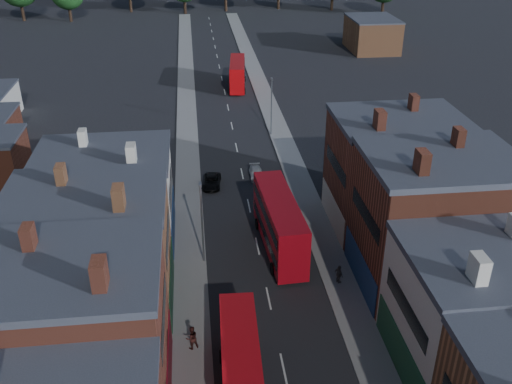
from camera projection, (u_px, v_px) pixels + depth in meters
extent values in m
cube|color=gray|center=(188.00, 169.00, 69.91)|extent=(3.00, 200.00, 0.12)
cube|color=gray|center=(292.00, 164.00, 71.22)|extent=(3.00, 200.00, 0.12)
cylinder|color=slate|center=(202.00, 224.00, 50.63)|extent=(0.16, 0.16, 8.00)
cube|color=slate|center=(200.00, 184.00, 48.76)|extent=(0.25, 0.70, 0.25)
cylinder|color=slate|center=(271.00, 108.00, 78.03)|extent=(0.16, 0.16, 8.00)
cube|color=slate|center=(272.00, 79.00, 76.17)|extent=(0.25, 0.70, 0.25)
cube|color=red|center=(241.00, 371.00, 37.19)|extent=(2.82, 10.86, 4.31)
cube|color=black|center=(241.00, 380.00, 37.58)|extent=(2.85, 10.00, 0.88)
cube|color=black|center=(241.00, 359.00, 36.71)|extent=(2.85, 10.00, 0.88)
cylinder|color=black|center=(222.00, 357.00, 41.08)|extent=(0.33, 0.99, 0.98)
cylinder|color=black|center=(255.00, 355.00, 41.25)|extent=(0.33, 0.99, 0.98)
cube|color=red|center=(279.00, 223.00, 53.13)|extent=(3.50, 12.39, 4.90)
cube|color=black|center=(279.00, 231.00, 53.57)|extent=(3.50, 11.42, 1.00)
cube|color=black|center=(280.00, 212.00, 52.58)|extent=(3.50, 11.42, 1.00)
cylinder|color=black|center=(273.00, 269.00, 50.57)|extent=(0.40, 1.13, 1.11)
cylinder|color=black|center=(303.00, 266.00, 50.99)|extent=(0.40, 1.13, 1.11)
cylinder|color=black|center=(257.00, 224.00, 57.40)|extent=(0.40, 1.13, 1.11)
cylinder|color=black|center=(284.00, 221.00, 57.82)|extent=(0.40, 1.13, 1.11)
cube|color=#A8070A|center=(237.00, 73.00, 97.98)|extent=(3.51, 10.96, 4.31)
cube|color=black|center=(238.00, 78.00, 98.36)|extent=(3.48, 10.11, 0.88)
cube|color=black|center=(237.00, 68.00, 97.50)|extent=(3.48, 10.11, 0.88)
cylinder|color=black|center=(230.00, 91.00, 95.85)|extent=(0.39, 1.00, 0.98)
cylinder|color=black|center=(245.00, 91.00, 95.88)|extent=(0.39, 1.00, 0.98)
cylinder|color=black|center=(231.00, 79.00, 101.95)|extent=(0.39, 1.00, 0.98)
cylinder|color=black|center=(245.00, 79.00, 101.98)|extent=(0.39, 1.00, 0.98)
imported|color=black|center=(212.00, 182.00, 65.67)|extent=(2.43, 4.47, 1.19)
imported|color=silver|center=(256.00, 173.00, 67.80)|extent=(1.52, 3.70, 1.07)
imported|color=#421F1A|center=(192.00, 338.00, 41.98)|extent=(1.06, 0.80, 1.93)
imported|color=#534D47|center=(339.00, 274.00, 49.11)|extent=(0.83, 1.12, 1.73)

